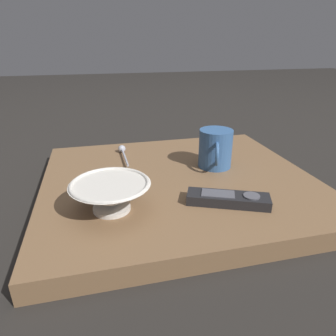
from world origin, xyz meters
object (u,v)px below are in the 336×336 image
at_px(cereal_bowl, 111,194).
at_px(coffee_mug, 215,149).
at_px(teaspoon, 123,151).
at_px(tv_remote_near, 228,199).

height_order(cereal_bowl, coffee_mug, coffee_mug).
distance_m(coffee_mug, teaspoon, 0.29).
relative_size(coffee_mug, tv_remote_near, 0.68).
bearing_deg(coffee_mug, teaspoon, 147.38).
bearing_deg(cereal_bowl, teaspoon, 80.30).
xyz_separation_m(cereal_bowl, tv_remote_near, (0.24, -0.03, -0.02)).
bearing_deg(cereal_bowl, tv_remote_near, -7.77).
bearing_deg(teaspoon, tv_remote_near, -61.78).
relative_size(coffee_mug, teaspoon, 0.81).
height_order(teaspoon, tv_remote_near, tv_remote_near).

